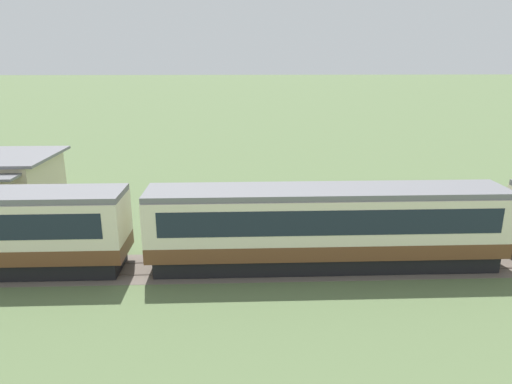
{
  "coord_description": "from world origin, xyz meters",
  "views": [
    {
      "loc": [
        -20.71,
        -20.47,
        10.59
      ],
      "look_at": [
        -19.63,
        6.49,
        2.69
      ],
      "focal_mm": 32.0,
      "sensor_mm": 36.0,
      "label": 1
    }
  ],
  "objects": [
    {
      "name": "railway_track",
      "position": [
        -9.15,
        1.57,
        0.01
      ],
      "size": [
        140.33,
        3.6,
        0.04
      ],
      "color": "#665B51",
      "rests_on": "ground_plane"
    },
    {
      "name": "passenger_train",
      "position": [
        -15.94,
        1.57,
        2.37
      ],
      "size": [
        96.5,
        3.03,
        4.29
      ],
      "color": "brown",
      "rests_on": "ground_plane"
    }
  ]
}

